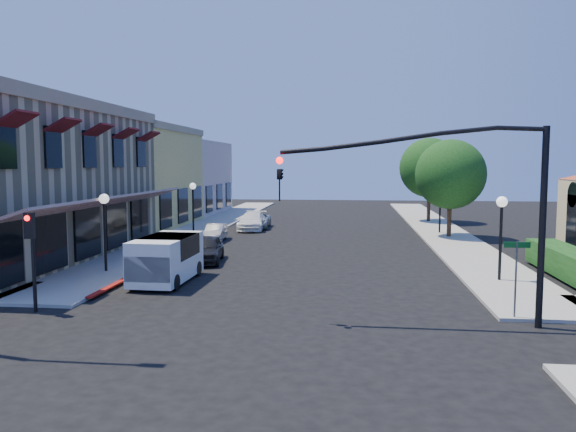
# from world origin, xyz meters

# --- Properties ---
(ground) EXTENTS (120.00, 120.00, 0.00)m
(ground) POSITION_xyz_m (0.00, 0.00, 0.00)
(ground) COLOR black
(ground) RESTS_ON ground
(sidewalk_left) EXTENTS (3.50, 50.00, 0.12)m
(sidewalk_left) POSITION_xyz_m (-8.75, 27.00, 0.06)
(sidewalk_left) COLOR #9D9A8E
(sidewalk_left) RESTS_ON ground
(sidewalk_right) EXTENTS (3.50, 50.00, 0.12)m
(sidewalk_right) POSITION_xyz_m (8.75, 27.00, 0.06)
(sidewalk_right) COLOR #9D9A8E
(sidewalk_right) RESTS_ON ground
(curb_red_strip) EXTENTS (0.25, 10.00, 0.06)m
(curb_red_strip) POSITION_xyz_m (-6.90, 8.00, 0.00)
(curb_red_strip) COLOR maroon
(curb_red_strip) RESTS_ON ground
(yellow_stucco_building) EXTENTS (10.00, 12.00, 7.60)m
(yellow_stucco_building) POSITION_xyz_m (-15.50, 26.00, 3.80)
(yellow_stucco_building) COLOR tan
(yellow_stucco_building) RESTS_ON ground
(pink_stucco_building) EXTENTS (10.00, 12.00, 7.00)m
(pink_stucco_building) POSITION_xyz_m (-15.50, 38.00, 3.50)
(pink_stucco_building) COLOR beige
(pink_stucco_building) RESTS_ON ground
(hedge) EXTENTS (1.40, 8.00, 1.10)m
(hedge) POSITION_xyz_m (11.70, 9.00, 0.00)
(hedge) COLOR #133D11
(hedge) RESTS_ON ground
(street_tree_a) EXTENTS (4.56, 4.56, 6.48)m
(street_tree_a) POSITION_xyz_m (8.80, 22.00, 4.19)
(street_tree_a) COLOR #342114
(street_tree_a) RESTS_ON ground
(street_tree_b) EXTENTS (4.94, 4.94, 7.02)m
(street_tree_b) POSITION_xyz_m (8.80, 32.00, 4.54)
(street_tree_b) COLOR #342114
(street_tree_b) RESTS_ON ground
(signal_mast_arm) EXTENTS (8.01, 0.39, 6.00)m
(signal_mast_arm) POSITION_xyz_m (5.86, 1.50, 4.09)
(signal_mast_arm) COLOR black
(signal_mast_arm) RESTS_ON ground
(secondary_signal) EXTENTS (0.28, 0.42, 3.32)m
(secondary_signal) POSITION_xyz_m (-8.00, 1.41, 2.32)
(secondary_signal) COLOR black
(secondary_signal) RESTS_ON ground
(street_name_sign) EXTENTS (0.80, 0.06, 2.50)m
(street_name_sign) POSITION_xyz_m (7.50, 2.20, 1.70)
(street_name_sign) COLOR #595B5E
(street_name_sign) RESTS_ON ground
(lamppost_left_near) EXTENTS (0.44, 0.44, 3.57)m
(lamppost_left_near) POSITION_xyz_m (-8.50, 8.00, 2.74)
(lamppost_left_near) COLOR black
(lamppost_left_near) RESTS_ON ground
(lamppost_left_far) EXTENTS (0.44, 0.44, 3.57)m
(lamppost_left_far) POSITION_xyz_m (-8.50, 22.00, 2.74)
(lamppost_left_far) COLOR black
(lamppost_left_far) RESTS_ON ground
(lamppost_right_near) EXTENTS (0.44, 0.44, 3.57)m
(lamppost_right_near) POSITION_xyz_m (8.50, 8.00, 2.74)
(lamppost_right_near) COLOR black
(lamppost_right_near) RESTS_ON ground
(lamppost_right_far) EXTENTS (0.44, 0.44, 3.57)m
(lamppost_right_far) POSITION_xyz_m (8.50, 24.00, 2.74)
(lamppost_right_far) COLOR black
(lamppost_right_far) RESTS_ON ground
(white_van) EXTENTS (1.99, 4.34, 1.91)m
(white_van) POSITION_xyz_m (-5.18, 6.46, 1.10)
(white_van) COLOR white
(white_van) RESTS_ON ground
(parked_car_a) EXTENTS (2.06, 4.07, 1.33)m
(parked_car_a) POSITION_xyz_m (-4.80, 11.34, 0.66)
(parked_car_a) COLOR black
(parked_car_a) RESTS_ON ground
(parked_car_b) EXTENTS (1.39, 3.33, 1.07)m
(parked_car_b) POSITION_xyz_m (-6.20, 19.00, 0.54)
(parked_car_b) COLOR #9B9DA0
(parked_car_b) RESTS_ON ground
(parked_car_c) EXTENTS (1.93, 4.53, 1.30)m
(parked_car_c) POSITION_xyz_m (-4.87, 25.00, 0.65)
(parked_car_c) COLOR white
(parked_car_c) RESTS_ON ground
(parked_car_d) EXTENTS (2.14, 4.28, 1.17)m
(parked_car_d) POSITION_xyz_m (-4.80, 26.25, 0.58)
(parked_car_d) COLOR #AFB3B4
(parked_car_d) RESTS_ON ground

